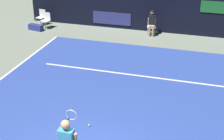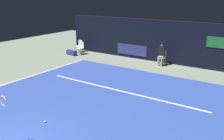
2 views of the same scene
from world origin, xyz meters
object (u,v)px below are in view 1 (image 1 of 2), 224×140
at_px(tennis_ball, 89,125).
at_px(courtside_chair_near, 46,19).
at_px(courtside_chair_far, 41,16).
at_px(equipment_bag, 36,27).
at_px(line_judge_on_chair, 152,23).

bearing_deg(tennis_ball, courtside_chair_near, 123.84).
height_order(courtside_chair_far, equipment_bag, courtside_chair_far).
relative_size(courtside_chair_near, tennis_ball, 12.94).
bearing_deg(line_judge_on_chair, equipment_bag, -170.74).
bearing_deg(line_judge_on_chair, courtside_chair_far, -179.80).
xyz_separation_m(courtside_chair_near, courtside_chair_far, (-0.55, 0.50, 0.00)).
bearing_deg(courtside_chair_far, tennis_ball, -55.20).
distance_m(courtside_chair_near, tennis_ball, 10.14).
relative_size(courtside_chair_near, courtside_chair_far, 1.00).
distance_m(courtside_chair_near, equipment_bag, 0.73).
distance_m(tennis_ball, equipment_bag, 9.95).
bearing_deg(tennis_ball, line_judge_on_chair, 88.34).
height_order(line_judge_on_chair, equipment_bag, line_judge_on_chair).
xyz_separation_m(courtside_chair_far, equipment_bag, (0.15, -1.00, -0.34)).
bearing_deg(courtside_chair_far, courtside_chair_near, -41.99).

